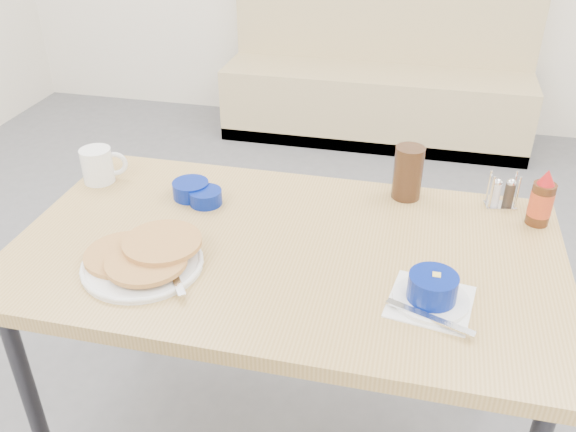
% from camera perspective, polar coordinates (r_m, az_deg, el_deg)
% --- Properties ---
extents(booth_bench, '(1.90, 0.56, 1.22)m').
position_cam_1_polar(booth_bench, '(4.02, 8.33, 12.31)').
color(booth_bench, tan).
rests_on(booth_bench, ground).
extents(dining_table, '(1.40, 0.80, 0.76)m').
position_cam_1_polar(dining_table, '(1.60, -0.23, -4.67)').
color(dining_table, tan).
rests_on(dining_table, ground).
extents(pancake_plate, '(0.30, 0.29, 0.05)m').
position_cam_1_polar(pancake_plate, '(1.53, -13.35, -3.87)').
color(pancake_plate, white).
rests_on(pancake_plate, dining_table).
extents(coffee_mug, '(0.13, 0.09, 0.11)m').
position_cam_1_polar(coffee_mug, '(1.93, -17.28, 4.59)').
color(coffee_mug, white).
rests_on(coffee_mug, dining_table).
extents(grits_setting, '(0.21, 0.22, 0.08)m').
position_cam_1_polar(grits_setting, '(1.40, 13.31, -6.89)').
color(grits_setting, white).
rests_on(grits_setting, dining_table).
extents(creamer_bowl, '(0.11, 0.11, 0.05)m').
position_cam_1_polar(creamer_bowl, '(1.80, -9.08, 2.46)').
color(creamer_bowl, navy).
rests_on(creamer_bowl, dining_table).
extents(butter_bowl, '(0.09, 0.09, 0.04)m').
position_cam_1_polar(butter_bowl, '(1.76, -7.71, 1.76)').
color(butter_bowl, navy).
rests_on(butter_bowl, dining_table).
extents(amber_tumbler, '(0.09, 0.09, 0.16)m').
position_cam_1_polar(amber_tumbler, '(1.78, 11.16, 4.00)').
color(amber_tumbler, '#382011').
rests_on(amber_tumbler, dining_table).
extents(condiment_caddy, '(0.09, 0.06, 0.10)m').
position_cam_1_polar(condiment_caddy, '(1.83, 19.39, 1.90)').
color(condiment_caddy, silver).
rests_on(condiment_caddy, dining_table).
extents(syrup_bottle, '(0.06, 0.06, 0.16)m').
position_cam_1_polar(syrup_bottle, '(1.76, 22.63, 1.33)').
color(syrup_bottle, '#47230F').
rests_on(syrup_bottle, dining_table).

